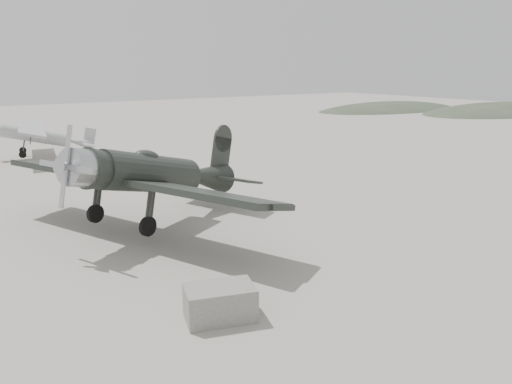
# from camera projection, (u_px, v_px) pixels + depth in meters

# --- Properties ---
(ground) EXTENTS (160.00, 160.00, 0.00)m
(ground) POSITION_uv_depth(u_px,v_px,m) (301.00, 260.00, 17.27)
(ground) COLOR gray
(ground) RESTS_ON ground
(hill_east_north) EXTENTS (36.00, 18.00, 6.00)m
(hill_east_north) POSITION_uv_depth(u_px,v_px,m) (501.00, 112.00, 72.30)
(hill_east_north) COLOR #363E2D
(hill_east_north) RESTS_ON ground
(hill_northeast) EXTENTS (32.00, 16.00, 5.20)m
(hill_northeast) POSITION_uv_depth(u_px,v_px,m) (390.00, 109.00, 76.52)
(hill_northeast) COLOR #363E2D
(hill_northeast) RESTS_ON ground
(lowwing_monoplane) EXTENTS (9.70, 12.83, 4.22)m
(lowwing_monoplane) POSITION_uv_depth(u_px,v_px,m) (156.00, 175.00, 20.27)
(lowwing_monoplane) COLOR black
(lowwing_monoplane) RESTS_ON ground
(highwing_monoplane) EXTENTS (7.11, 9.97, 2.81)m
(highwing_monoplane) POSITION_uv_depth(u_px,v_px,m) (40.00, 133.00, 36.17)
(highwing_monoplane) COLOR gray
(highwing_monoplane) RESTS_ON ground
(equipment_block) EXTENTS (2.07, 1.62, 0.91)m
(equipment_block) POSITION_uv_depth(u_px,v_px,m) (220.00, 303.00, 13.18)
(equipment_block) COLOR slate
(equipment_block) RESTS_ON ground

